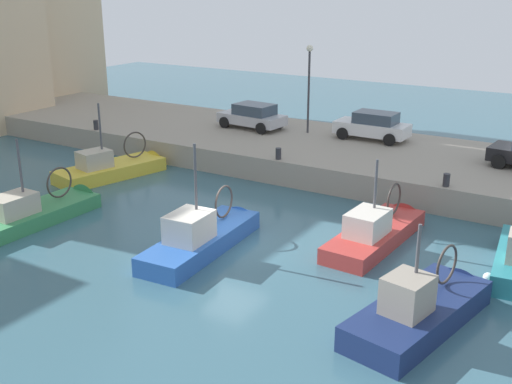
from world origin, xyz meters
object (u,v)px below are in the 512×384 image
object	(u,v)px
fishing_boat_navy	(424,317)
mooring_bollard_mid	(278,154)
parked_car_white	(373,126)
parked_car_silver	(253,116)
fishing_boat_red	(379,237)
fishing_boat_yellow	(117,173)
mooring_bollard_north	(96,125)
quay_streetlamp	(309,74)
fishing_boat_green	(38,218)
mooring_bollard_south	(446,180)
fishing_boat_blue	(206,243)

from	to	relation	value
fishing_boat_navy	mooring_bollard_mid	bearing A→B (deg)	47.64
parked_car_white	mooring_bollard_mid	xyz separation A→B (m)	(-6.05, 2.36, -0.48)
parked_car_silver	parked_car_white	distance (m)	6.99
fishing_boat_red	fishing_boat_yellow	size ratio (longest dim) A/B	1.01
parked_car_silver	mooring_bollard_north	xyz separation A→B (m)	(-5.00, 7.45, -0.45)
fishing_boat_red	parked_car_white	distance (m)	11.26
mooring_bollard_mid	quay_streetlamp	bearing A→B (deg)	13.18
fishing_boat_green	parked_car_white	xyz separation A→B (m)	(15.54, -8.24, 1.83)
fishing_boat_green	mooring_bollard_south	size ratio (longest dim) A/B	12.44
fishing_boat_yellow	mooring_bollard_south	world-z (taller)	fishing_boat_yellow
fishing_boat_green	fishing_boat_red	distance (m)	13.69
fishing_boat_blue	mooring_bollard_mid	world-z (taller)	fishing_boat_blue
fishing_boat_yellow	mooring_bollard_mid	size ratio (longest dim) A/B	11.85
fishing_boat_red	quay_streetlamp	xyz separation A→B (m)	(9.82, 8.05, 4.31)
fishing_boat_navy	parked_car_silver	size ratio (longest dim) A/B	1.60
fishing_boat_blue	quay_streetlamp	world-z (taller)	quay_streetlamp
fishing_boat_yellow	mooring_bollard_north	distance (m)	5.63
fishing_boat_blue	fishing_boat_yellow	distance (m)	10.35
fishing_boat_blue	mooring_bollard_south	distance (m)	10.43
fishing_boat_navy	parked_car_white	size ratio (longest dim) A/B	1.64
mooring_bollard_south	mooring_bollard_north	xyz separation A→B (m)	(0.00, 20.00, 0.00)
mooring_bollard_south	fishing_boat_navy	bearing A→B (deg)	-167.58
parked_car_silver	quay_streetlamp	size ratio (longest dim) A/B	0.83
fishing_boat_yellow	mooring_bollard_mid	distance (m)	8.27
fishing_boat_red	quay_streetlamp	size ratio (longest dim) A/B	1.36
fishing_boat_yellow	mooring_bollard_north	size ratio (longest dim) A/B	11.85
mooring_bollard_mid	fishing_boat_red	bearing A→B (deg)	-121.77
fishing_boat_yellow	parked_car_silver	world-z (taller)	fishing_boat_yellow
parked_car_silver	parked_car_white	bearing A→B (deg)	-81.33
fishing_boat_blue	fishing_boat_green	bearing A→B (deg)	100.56
mooring_bollard_north	mooring_bollard_mid	bearing A→B (deg)	-90.00
fishing_boat_red	fishing_boat_blue	bearing A→B (deg)	127.25
fishing_boat_yellow	mooring_bollard_mid	world-z (taller)	fishing_boat_yellow
fishing_boat_yellow	mooring_bollard_north	bearing A→B (deg)	54.94
parked_car_silver	quay_streetlamp	distance (m)	4.15
mooring_bollard_south	mooring_bollard_north	bearing A→B (deg)	90.00
fishing_boat_yellow	mooring_bollard_mid	xyz separation A→B (m)	(3.14, -7.52, 1.36)
parked_car_white	mooring_bollard_south	distance (m)	8.29
parked_car_silver	mooring_bollard_south	size ratio (longest dim) A/B	7.27
fishing_boat_blue	mooring_bollard_mid	bearing A→B (deg)	10.88
fishing_boat_green	mooring_bollard_mid	world-z (taller)	fishing_boat_green
fishing_boat_red	quay_streetlamp	world-z (taller)	quay_streetlamp
parked_car_silver	mooring_bollard_mid	size ratio (longest dim) A/B	7.27
fishing_boat_blue	mooring_bollard_north	distance (m)	15.85
fishing_boat_green	parked_car_silver	world-z (taller)	fishing_boat_green
fishing_boat_yellow	mooring_bollard_south	size ratio (longest dim) A/B	11.85
mooring_bollard_north	quay_streetlamp	bearing A→B (deg)	-62.11
fishing_boat_navy	fishing_boat_green	bearing A→B (deg)	91.30
fishing_boat_red	mooring_bollard_mid	size ratio (longest dim) A/B	11.94
parked_car_white	mooring_bollard_south	world-z (taller)	parked_car_white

